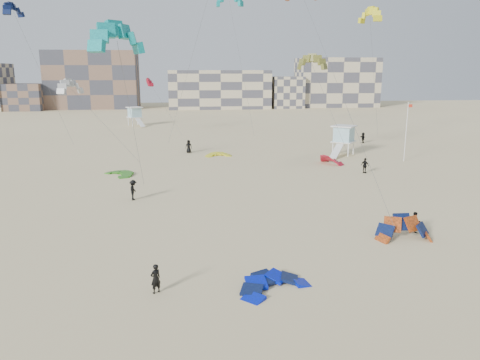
{
  "coord_description": "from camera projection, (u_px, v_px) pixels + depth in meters",
  "views": [
    {
      "loc": [
        -2.26,
        -23.84,
        11.59
      ],
      "look_at": [
        1.47,
        6.0,
        4.6
      ],
      "focal_mm": 35.0,
      "sensor_mm": 36.0,
      "label": 1
    }
  ],
  "objects": [
    {
      "name": "condo_fill_right",
      "position": [
        286.0,
        92.0,
        152.39
      ],
      "size": [
        10.0,
        10.0,
        10.0
      ],
      "primitive_type": "cube",
      "color": "#C4B48F",
      "rests_on": "ground"
    },
    {
      "name": "kite_ground_orange",
      "position": [
        404.0,
        239.0,
        33.1
      ],
      "size": [
        4.15,
        4.02,
        3.99
      ],
      "primitive_type": null,
      "rotation": [
        0.98,
        0.0,
        -0.02
      ],
      "color": "#EC5719",
      "rests_on": "ground"
    },
    {
      "name": "kitesurfer_c",
      "position": [
        133.0,
        190.0,
        43.05
      ],
      "size": [
        0.83,
        1.29,
        1.89
      ],
      "primitive_type": "imported",
      "rotation": [
        0.0,
        0.0,
        1.46
      ],
      "color": "black",
      "rests_on": "ground"
    },
    {
      "name": "kite_fly_grey",
      "position": [
        70.0,
        88.0,
        52.55
      ],
      "size": [
        9.53,
        4.43,
        10.01
      ],
      "rotation": [
        0.0,
        0.0,
        0.93
      ],
      "color": "#BCBCBC",
      "rests_on": "ground"
    },
    {
      "name": "condo_mid",
      "position": [
        219.0,
        89.0,
        151.44
      ],
      "size": [
        32.0,
        16.0,
        12.0
      ],
      "primitive_type": "cube",
      "color": "#C4B48F",
      "rests_on": "ground"
    },
    {
      "name": "kitesurfer_f",
      "position": [
        363.0,
        138.0,
        77.61
      ],
      "size": [
        0.57,
        1.65,
        1.76
      ],
      "primitive_type": "imported",
      "rotation": [
        0.0,
        0.0,
        -1.54
      ],
      "color": "black",
      "rests_on": "ground"
    },
    {
      "name": "kite_ground_blue",
      "position": [
        273.0,
        288.0,
        25.62
      ],
      "size": [
        5.33,
        5.43,
        1.99
      ],
      "primitive_type": null,
      "rotation": [
        0.25,
        0.0,
        0.48
      ],
      "color": "#000DEC",
      "rests_on": "ground"
    },
    {
      "name": "kite_ground_yellow",
      "position": [
        218.0,
        156.0,
        65.78
      ],
      "size": [
        3.7,
        3.89,
        1.39
      ],
      "primitive_type": null,
      "rotation": [
        0.19,
        0.0,
        0.1
      ],
      "color": "yellow",
      "rests_on": "ground"
    },
    {
      "name": "kite_fly_teal_a",
      "position": [
        117.0,
        41.0,
        36.38
      ],
      "size": [
        6.38,
        9.02,
        14.57
      ],
      "rotation": [
        0.0,
        0.0,
        0.75
      ],
      "color": "#0BA6A6",
      "rests_on": "ground"
    },
    {
      "name": "kite_fly_olive",
      "position": [
        312.0,
        64.0,
        60.29
      ],
      "size": [
        6.73,
        6.15,
        12.97
      ],
      "rotation": [
        0.0,
        0.0,
        -0.42
      ],
      "color": "brown",
      "rests_on": "ground"
    },
    {
      "name": "kitesurfer_main",
      "position": [
        156.0,
        279.0,
        24.91
      ],
      "size": [
        0.72,
        0.67,
        1.64
      ],
      "primitive_type": "imported",
      "rotation": [
        0.0,
        0.0,
        3.75
      ],
      "color": "black",
      "rests_on": "ground"
    },
    {
      "name": "lifeguard_tower_near",
      "position": [
        344.0,
        140.0,
        66.2
      ],
      "size": [
        4.16,
        6.29,
        4.19
      ],
      "rotation": [
        0.0,
        0.0,
        -0.67
      ],
      "color": "white",
      "rests_on": "ground"
    },
    {
      "name": "kite_ground_red_far",
      "position": [
        331.0,
        164.0,
        60.26
      ],
      "size": [
        4.69,
        4.61,
        3.4
      ],
      "primitive_type": null,
      "rotation": [
        0.66,
        0.0,
        1.96
      ],
      "color": "#B3112D",
      "rests_on": "ground"
    },
    {
      "name": "kite_ground_green",
      "position": [
        120.0,
        175.0,
        53.7
      ],
      "size": [
        5.29,
        5.23,
        0.92
      ],
      "primitive_type": null,
      "rotation": [
        0.1,
        0.0,
        -0.97
      ],
      "color": "#3A8320",
      "rests_on": "ground"
    },
    {
      "name": "lifeguard_tower_far",
      "position": [
        135.0,
        116.0,
        102.09
      ],
      "size": [
        3.93,
        6.13,
        4.08
      ],
      "rotation": [
        0.0,
        0.0,
        0.51
      ],
      "color": "white",
      "rests_on": "ground"
    },
    {
      "name": "kitesurfer_e",
      "position": [
        189.0,
        146.0,
        68.12
      ],
      "size": [
        0.94,
        0.62,
        1.89
      ],
      "primitive_type": "imported",
      "rotation": [
        0.0,
        0.0,
        -0.02
      ],
      "color": "black",
      "rests_on": "ground"
    },
    {
      "name": "condo_east",
      "position": [
        336.0,
        82.0,
        157.75
      ],
      "size": [
        26.0,
        14.0,
        16.0
      ],
      "primitive_type": "cube",
      "color": "#C4B48F",
      "rests_on": "ground"
    },
    {
      "name": "ground",
      "position": [
        227.0,
        286.0,
        25.94
      ],
      "size": [
        320.0,
        320.0,
        0.0
      ],
      "primitive_type": "plane",
      "color": "beige",
      "rests_on": "ground"
    },
    {
      "name": "kite_fly_teal_b",
      "position": [
        229.0,
        1.0,
        79.13
      ],
      "size": [
        6.23,
        8.35,
        23.58
      ],
      "rotation": [
        0.0,
        0.0,
        -0.25
      ],
      "color": "#0BA6A6",
      "rests_on": "ground"
    },
    {
      "name": "flagpole",
      "position": [
        406.0,
        131.0,
        61.04
      ],
      "size": [
        0.63,
        0.1,
        7.76
      ],
      "color": "white",
      "rests_on": "ground"
    },
    {
      "name": "kite_fly_yellow",
      "position": [
        370.0,
        17.0,
        72.27
      ],
      "size": [
        5.45,
        5.37,
        20.3
      ],
      "rotation": [
        0.0,
        0.0,
        -1.25
      ],
      "color": "yellow",
      "rests_on": "ground"
    },
    {
      "name": "kitesurfer_d",
      "position": [
        365.0,
        166.0,
        54.48
      ],
      "size": [
        0.96,
        1.11,
        1.79
      ],
      "primitive_type": "imported",
      "rotation": [
        0.0,
        0.0,
        2.18
      ],
      "color": "black",
      "rests_on": "ground"
    },
    {
      "name": "condo_west_b",
      "position": [
        93.0,
        80.0,
        149.8
      ],
      "size": [
        28.0,
        14.0,
        18.0
      ],
      "primitive_type": "cube",
      "color": "brown",
      "rests_on": "ground"
    },
    {
      "name": "kite_fly_navy",
      "position": [
        13.0,
        11.0,
        65.95
      ],
      "size": [
        9.65,
        4.61,
        20.38
      ],
      "rotation": [
        0.0,
        0.0,
        1.26
      ],
      "color": "#0C1A45",
      "rests_on": "ground"
    },
    {
      "name": "kitesurfer_b",
      "position": [
        415.0,
        223.0,
        34.2
      ],
      "size": [
        0.9,
        0.77,
        1.6
      ],
      "primitive_type": "imported",
      "rotation": [
        0.0,
        0.0,
        -0.23
      ],
      "color": "black",
      "rests_on": "ground"
    },
    {
      "name": "condo_fill_left",
      "position": [
        24.0,
        97.0,
        142.72
      ],
      "size": [
        12.0,
        10.0,
        8.0
      ],
      "primitive_type": "cube",
      "color": "brown",
      "rests_on": "ground"
    },
    {
      "name": "kite_fly_red",
      "position": [
        150.0,
        83.0,
        86.65
      ],
      "size": [
        7.55,
        12.25,
        9.82
      ],
      "rotation": [
        0.0,
        0.0,
        1.71
      ],
      "color": "#B3112D",
      "rests_on": "ground"
    }
  ]
}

